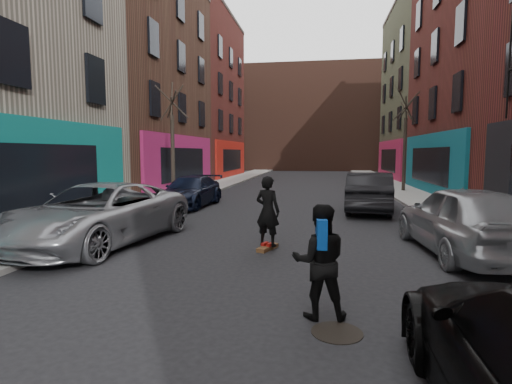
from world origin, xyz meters
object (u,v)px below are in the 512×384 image
(parked_right_end, at_px, (369,192))
(skateboard, at_px, (268,248))
(tree_right_far, at_px, (405,134))
(pedestrian, at_px, (320,261))
(parked_right_far, at_px, (465,220))
(tree_left_far, at_px, (172,133))
(manhole, at_px, (337,332))
(skateboarder, at_px, (268,211))
(parked_left_far, at_px, (98,214))
(parked_left_end, at_px, (190,191))

(parked_right_end, height_order, skateboard, parked_right_end)
(tree_right_far, relative_size, pedestrian, 4.01)
(parked_right_far, bearing_deg, tree_left_far, -45.71)
(tree_right_far, height_order, manhole, tree_right_far)
(tree_left_far, bearing_deg, skateboarder, -57.44)
(parked_right_far, distance_m, skateboarder, 4.70)
(pedestrian, bearing_deg, tree_left_far, -67.12)
(skateboarder, relative_size, manhole, 2.52)
(tree_left_far, relative_size, parked_left_far, 1.11)
(manhole, bearing_deg, parked_right_far, 56.04)
(tree_left_far, relative_size, pedestrian, 3.84)
(parked_left_end, relative_size, manhole, 6.70)
(tree_left_far, xyz_separation_m, parked_left_far, (1.60, -9.68, -2.57))
(skateboarder, distance_m, manhole, 4.82)
(tree_left_far, height_order, skateboarder, tree_left_far)
(tree_right_far, bearing_deg, parked_right_end, -109.57)
(parked_right_far, xyz_separation_m, pedestrian, (-3.40, -4.19, 0.00))
(parked_left_far, relative_size, pedestrian, 3.44)
(tree_left_far, bearing_deg, parked_right_end, -14.54)
(tree_left_far, height_order, pedestrian, tree_left_far)
(parked_right_far, height_order, skateboard, parked_right_far)
(tree_right_far, relative_size, parked_right_far, 1.35)
(parked_right_far, bearing_deg, parked_right_end, -83.37)
(parked_right_far, xyz_separation_m, parked_right_end, (-1.40, 6.92, -0.04))
(parked_right_end, xyz_separation_m, skateboard, (-3.29, -7.13, -0.76))
(tree_right_far, bearing_deg, skateboard, -111.99)
(skateboard, height_order, manhole, skateboard)
(pedestrian, bearing_deg, parked_right_end, -105.98)
(parked_left_far, distance_m, skateboarder, 4.52)
(parked_right_far, height_order, pedestrian, parked_right_far)
(pedestrian, bearing_deg, tree_right_far, -110.14)
(pedestrian, bearing_deg, parked_right_far, -134.84)
(parked_left_far, relative_size, manhole, 8.33)
(parked_left_far, bearing_deg, parked_right_far, 9.66)
(parked_left_far, bearing_deg, parked_left_end, 97.63)
(parked_left_end, distance_m, manhole, 13.36)
(parked_left_end, bearing_deg, tree_left_far, 129.92)
(parked_left_far, relative_size, parked_right_far, 1.16)
(manhole, bearing_deg, parked_left_far, 144.29)
(parked_right_far, xyz_separation_m, manhole, (-3.15, -4.68, -0.85))
(skateboarder, bearing_deg, parked_right_far, -157.44)
(parked_left_far, bearing_deg, skateboard, 9.02)
(parked_right_far, distance_m, parked_right_end, 7.06)
(skateboarder, height_order, pedestrian, skateboarder)
(parked_right_end, xyz_separation_m, manhole, (-1.75, -11.59, -0.81))
(parked_left_end, relative_size, parked_right_end, 0.95)
(parked_left_far, xyz_separation_m, parked_left_end, (0.00, 7.54, -0.13))
(skateboarder, bearing_deg, tree_left_far, -37.52)
(tree_right_far, relative_size, parked_left_far, 1.17)
(parked_left_end, xyz_separation_m, parked_right_end, (7.80, -0.30, 0.13))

